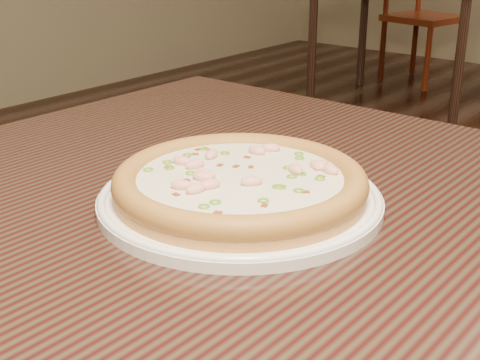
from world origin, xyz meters
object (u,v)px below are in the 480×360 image
Objects in this scene: hero_table at (352,301)px; pizza at (240,182)px; plate at (240,198)px; chair_a at (417,16)px.

hero_table is 4.31× the size of pizza.
pizza is at bearing -157.47° from hero_table.
plate is at bearing -63.19° from pizza.
plate is at bearing -67.67° from chair_a.
chair_a is (-1.54, 3.75, -0.34)m from pizza.
chair_a reaches higher than hero_table.
chair_a reaches higher than pizza.
plate is (-0.12, -0.05, 0.11)m from hero_table.
pizza is 0.29× the size of chair_a.
plate reaches higher than hero_table.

